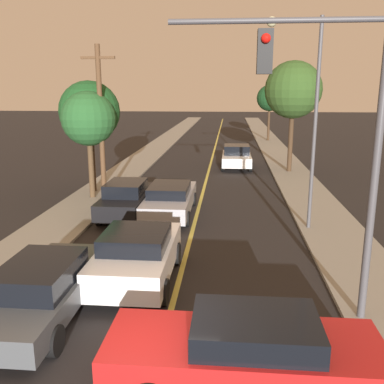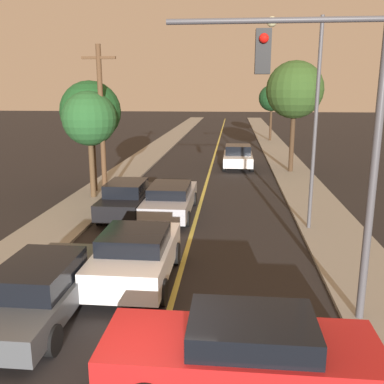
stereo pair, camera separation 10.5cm
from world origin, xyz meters
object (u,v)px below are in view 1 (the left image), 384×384
car_outer_lane_front (44,287)px  tree_right_far (270,98)px  utility_pole_left (101,121)px  car_crossing_right (245,352)px  car_near_lane_front (137,255)px  tree_left_far (88,119)px  tree_left_near (89,112)px  car_far_oncoming (237,157)px  tree_right_near (293,90)px  car_near_lane_second (170,199)px  car_outer_lane_second (127,198)px  traffic_signal_mast (333,120)px  streetlamp_right (305,98)px

car_outer_lane_front → tree_right_far: bearing=77.1°
utility_pole_left → car_crossing_right: bearing=-63.9°
car_near_lane_front → tree_left_far: 10.47m
tree_left_near → car_far_oncoming: bearing=46.7°
tree_right_near → tree_right_far: (0.09, 17.40, -0.85)m
car_near_lane_second → tree_right_near: 12.91m
car_outer_lane_front → car_outer_lane_second: 8.42m
tree_left_near → traffic_signal_mast: bearing=-52.2°
traffic_signal_mast → tree_left_near: (-9.31, 12.00, -0.48)m
car_outer_lane_front → car_outer_lane_second: bearing=90.0°
car_outer_lane_front → car_far_oncoming: 21.06m
traffic_signal_mast → car_crossing_right: bearing=-124.6°
tree_left_far → tree_right_near: tree_right_near is taller
car_outer_lane_second → car_far_oncoming: (4.84, 12.08, 0.01)m
streetlamp_right → tree_left_far: (-9.43, 3.94, -1.08)m
tree_left_far → tree_left_near: bearing=105.6°
car_near_lane_second → car_outer_lane_second: 1.85m
car_crossing_right → streetlamp_right: size_ratio=0.64×
car_crossing_right → tree_left_near: size_ratio=0.87×
car_crossing_right → utility_pole_left: (-6.46, 13.20, 3.10)m
car_outer_lane_second → tree_right_near: (8.25, 10.54, 4.49)m
car_outer_lane_second → tree_right_far: bearing=73.4°
car_near_lane_front → tree_right_near: bearing=69.2°
car_near_lane_front → car_outer_lane_front: size_ratio=0.84×
car_near_lane_second → car_outer_lane_second: car_outer_lane_second is taller
tree_left_far → car_outer_lane_second: bearing=-48.2°
utility_pole_left → car_outer_lane_second: bearing=-55.3°
streetlamp_right → tree_left_far: 10.27m
traffic_signal_mast → streetlamp_right: (0.49, 6.74, 0.34)m
tree_left_near → car_near_lane_second: bearing=-38.7°
car_near_lane_front → tree_right_far: tree_right_far is taller
car_near_lane_front → car_crossing_right: bearing=-56.1°
car_near_lane_second → traffic_signal_mast: traffic_signal_mast is taller
car_near_lane_second → tree_left_near: 6.84m
car_outer_lane_second → utility_pole_left: 4.38m
car_crossing_right → traffic_signal_mast: (1.84, 2.67, 3.90)m
tree_left_near → car_near_lane_front: bearing=-66.1°
tree_right_near → car_near_lane_front: bearing=-110.8°
car_crossing_right → tree_right_near: bearing=-9.5°
car_far_oncoming → tree_right_far: (3.50, 15.86, 3.63)m
traffic_signal_mast → streetlamp_right: 6.77m
traffic_signal_mast → utility_pole_left: utility_pole_left is taller
tree_left_near → tree_left_far: tree_left_near is taller
tree_left_far → tree_right_far: tree_right_far is taller
car_outer_lane_front → tree_left_far: size_ratio=0.98×
car_crossing_right → streetlamp_right: bearing=-13.9°
car_near_lane_second → car_crossing_right: bearing=-75.3°
car_near_lane_front → tree_left_far: tree_left_far is taller
car_near_lane_front → tree_left_near: 11.84m
tree_left_near → tree_right_far: size_ratio=1.00×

